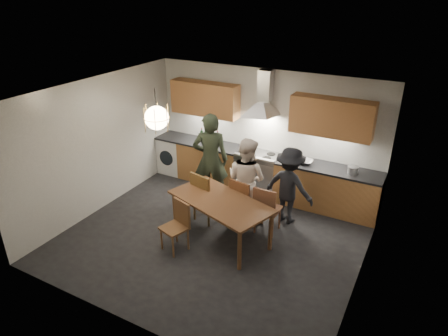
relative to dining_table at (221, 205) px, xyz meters
The scene contains 17 objects.
ground 0.69m from the dining_table, 163.06° to the right, with size 5.00×5.00×0.00m, color black.
room_shell 1.04m from the dining_table, 163.06° to the right, with size 5.02×4.52×2.61m.
counter_run 1.93m from the dining_table, 93.17° to the left, with size 5.00×0.62×0.90m.
range_stove 1.92m from the dining_table, 93.89° to the left, with size 0.90×0.60×0.92m.
wall_fixtures 2.36m from the dining_table, 93.66° to the left, with size 4.30×0.54×1.10m.
pendant_lamp 1.82m from the dining_table, behind, with size 0.43×0.43×0.70m.
dining_table is the anchor object (origin of this frame).
chair_back_left 0.65m from the dining_table, 146.98° to the left, with size 0.54×0.54×1.01m.
chair_back_mid 0.60m from the dining_table, 75.75° to the left, with size 0.49×0.49×0.94m.
chair_back_right 0.83m from the dining_table, 39.57° to the left, with size 0.42×0.42×0.93m.
chair_front 0.79m from the dining_table, 130.38° to the right, with size 0.49×0.49×0.87m.
person_left 1.32m from the dining_table, 127.66° to the left, with size 0.70×0.46×1.92m, color black.
person_mid 0.85m from the dining_table, 84.11° to the left, with size 0.79×0.62×1.63m, color silver.
person_right 1.39m from the dining_table, 53.22° to the left, with size 0.96×0.55×1.48m, color black.
mixing_bowl 2.09m from the dining_table, 65.09° to the left, with size 0.30×0.30×0.07m, color #B3B3B6.
stock_pot 2.60m from the dining_table, 46.05° to the left, with size 0.20×0.20×0.14m, color silver.
wine_bottles 2.45m from the dining_table, 124.61° to the left, with size 0.48×0.07×0.29m.
Camera 1 is at (3.00, -5.15, 4.14)m, focal length 32.00 mm.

